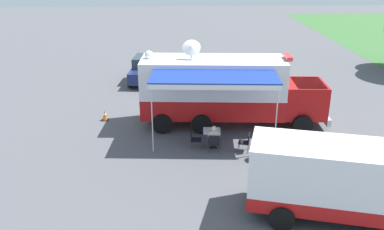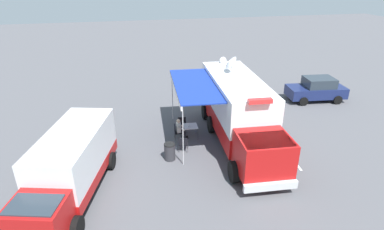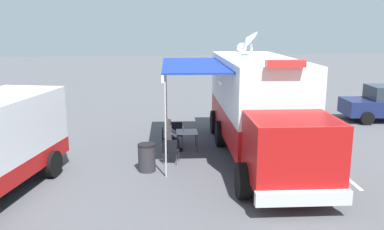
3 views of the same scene
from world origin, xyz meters
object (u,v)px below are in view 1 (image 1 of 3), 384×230
(folding_chair_at_table, at_px, (214,142))
(folding_chair_spare_by_truck, at_px, (246,141))
(trash_bin, at_px, (263,150))
(water_bottle, at_px, (214,130))
(car_behind_truck, at_px, (146,69))
(folding_chair_beside_table, at_px, (194,138))
(command_truck, at_px, (227,89))
(seated_responder, at_px, (214,137))
(support_truck, at_px, (345,183))
(folding_table, at_px, (212,132))
(traffic_cone, at_px, (105,115))

(folding_chair_at_table, xyz_separation_m, folding_chair_spare_by_truck, (-0.07, 1.47, 0.00))
(folding_chair_spare_by_truck, height_order, trash_bin, trash_bin)
(water_bottle, distance_m, car_behind_truck, 11.20)
(folding_chair_beside_table, bearing_deg, command_truck, 146.73)
(command_truck, distance_m, water_bottle, 2.99)
(seated_responder, bearing_deg, support_truck, 35.44)
(folding_table, bearing_deg, car_behind_truck, -160.81)
(water_bottle, relative_size, seated_responder, 0.18)
(folding_chair_at_table, bearing_deg, folding_chair_beside_table, -118.73)
(folding_table, height_order, car_behind_truck, car_behind_truck)
(support_truck, height_order, car_behind_truck, support_truck)
(seated_responder, relative_size, trash_bin, 1.37)
(command_truck, bearing_deg, car_behind_truck, -149.86)
(seated_responder, xyz_separation_m, car_behind_truck, (-11.04, -3.67, 0.23))
(trash_bin, xyz_separation_m, car_behind_truck, (-11.98, -5.74, 0.42))
(water_bottle, bearing_deg, trash_bin, 55.42)
(command_truck, relative_size, folding_table, 11.28)
(command_truck, bearing_deg, water_bottle, -19.40)
(command_truck, distance_m, folding_chair_beside_table, 3.64)
(folding_table, xyz_separation_m, traffic_cone, (-3.32, -5.47, -0.39))
(command_truck, relative_size, car_behind_truck, 2.20)
(traffic_cone, bearing_deg, folding_table, 58.76)
(folding_chair_beside_table, distance_m, traffic_cone, 5.89)
(command_truck, height_order, water_bottle, command_truck)
(folding_table, xyz_separation_m, folding_chair_at_table, (0.80, 0.02, -0.16))
(water_bottle, height_order, seated_responder, seated_responder)
(folding_chair_beside_table, xyz_separation_m, seated_responder, (0.29, 0.89, 0.14))
(folding_chair_at_table, bearing_deg, car_behind_truck, -161.98)
(folding_chair_at_table, relative_size, support_truck, 0.12)
(folding_table, distance_m, folding_chair_at_table, 0.82)
(folding_chair_at_table, bearing_deg, folding_table, -178.33)
(car_behind_truck, bearing_deg, folding_chair_at_table, 18.02)
(folding_chair_beside_table, height_order, trash_bin, trash_bin)
(folding_chair_beside_table, relative_size, support_truck, 0.12)
(seated_responder, bearing_deg, folding_chair_at_table, -4.04)
(folding_chair_spare_by_truck, height_order, support_truck, support_truck)
(water_bottle, bearing_deg, seated_responder, -3.47)
(folding_table, xyz_separation_m, trash_bin, (1.55, 2.11, -0.22))
(folding_chair_spare_by_truck, height_order, traffic_cone, folding_chair_spare_by_truck)
(folding_chair_spare_by_truck, relative_size, seated_responder, 0.70)
(water_bottle, bearing_deg, command_truck, 160.60)
(seated_responder, height_order, traffic_cone, seated_responder)
(water_bottle, xyz_separation_m, folding_chair_spare_by_truck, (0.59, 1.43, -0.32))
(traffic_cone, relative_size, support_truck, 0.08)
(support_truck, bearing_deg, traffic_cone, -134.93)
(water_bottle, xyz_separation_m, folding_chair_beside_table, (0.18, -0.91, -0.32))
(folding_chair_at_table, distance_m, support_truck, 6.54)
(folding_table, height_order, folding_chair_spare_by_truck, folding_chair_spare_by_truck)
(car_behind_truck, bearing_deg, folding_chair_beside_table, 14.50)
(folding_chair_beside_table, bearing_deg, traffic_cone, -128.21)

